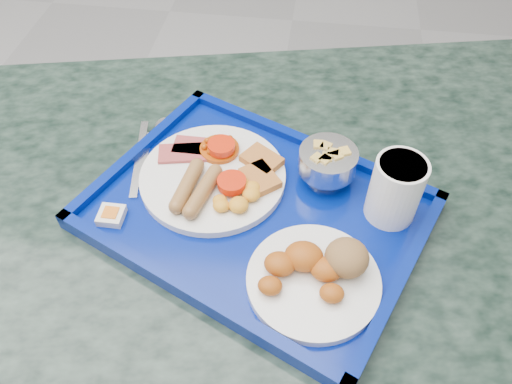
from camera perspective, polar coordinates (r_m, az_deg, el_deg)
table at (r=0.92m, az=1.93°, el=-10.96°), size 1.46×1.14×0.81m
tray at (r=0.74m, az=0.00°, el=-2.33°), size 0.56×0.50×0.03m
main_plate at (r=0.77m, az=-4.52°, el=1.83°), size 0.22×0.22×0.04m
bread_plate at (r=0.66m, az=7.03°, el=-9.09°), size 0.18×0.18×0.06m
fruit_bowl at (r=0.75m, az=8.19°, el=3.49°), size 0.09×0.09×0.06m
juice_cup at (r=0.72m, az=15.70°, el=0.44°), size 0.07×0.07×0.10m
spoon at (r=0.86m, az=-11.15°, el=6.49°), size 0.04×0.16×0.01m
knife at (r=0.83m, az=-13.17°, el=3.85°), size 0.04×0.17×0.00m
jam_packet at (r=0.75m, az=-16.21°, el=-2.57°), size 0.04×0.04×0.01m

